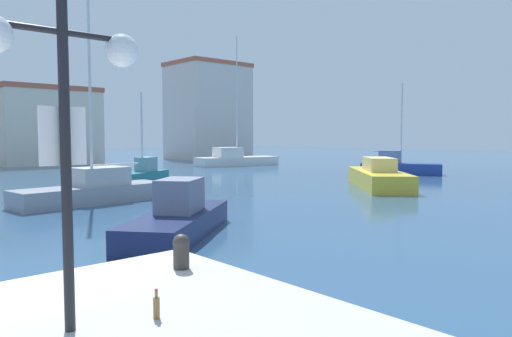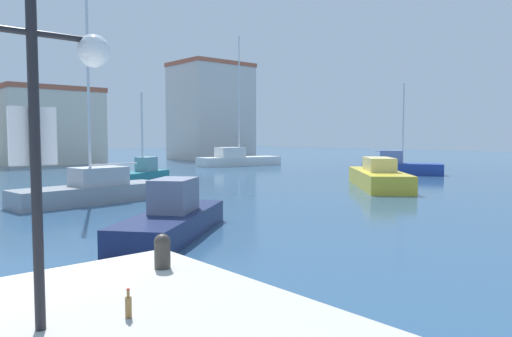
% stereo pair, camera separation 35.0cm
% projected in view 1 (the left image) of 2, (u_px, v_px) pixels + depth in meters
% --- Properties ---
extents(water, '(160.00, 160.00, 0.00)m').
position_uv_depth(water, '(168.00, 180.00, 32.13)').
color(water, '#2D5175').
rests_on(water, ground).
extents(lamppost, '(1.52, 0.34, 3.98)m').
position_uv_depth(lamppost, '(63.00, 69.00, 4.46)').
color(lamppost, black).
rests_on(lamppost, pier_quay).
extents(bottle, '(0.07, 0.07, 0.31)m').
position_uv_depth(bottle, '(156.00, 307.00, 4.93)').
color(bottle, olive).
rests_on(bottle, pier_quay).
extents(mooring_bollard, '(0.24, 0.24, 0.50)m').
position_uv_depth(mooring_bollard, '(181.00, 250.00, 6.78)').
color(mooring_bollard, '#38332D').
rests_on(mooring_bollard, pier_quay).
extents(sailboat_blue_outer_mooring, '(4.75, 6.18, 6.98)m').
position_uv_depth(sailboat_blue_outer_mooring, '(399.00, 166.00, 37.15)').
color(sailboat_blue_outer_mooring, '#233D93').
rests_on(sailboat_blue_outer_mooring, water).
extents(motorboat_yellow_far_right, '(7.30, 7.34, 1.73)m').
position_uv_depth(motorboat_yellow_far_right, '(378.00, 177.00, 27.71)').
color(motorboat_yellow_far_right, gold).
rests_on(motorboat_yellow_far_right, water).
extents(motorboat_navy_distant_east, '(5.54, 4.94, 1.69)m').
position_uv_depth(motorboat_navy_distant_east, '(179.00, 219.00, 14.12)').
color(motorboat_navy_distant_east, '#19234C').
rests_on(motorboat_navy_distant_east, water).
extents(sailboat_teal_behind_lamppost, '(4.26, 3.23, 5.59)m').
position_uv_depth(sailboat_teal_behind_lamppost, '(143.00, 175.00, 29.16)').
color(sailboat_teal_behind_lamppost, '#1E707A').
rests_on(sailboat_teal_behind_lamppost, water).
extents(sailboat_white_mid_harbor, '(8.70, 4.00, 12.81)m').
position_uv_depth(sailboat_white_mid_harbor, '(235.00, 159.00, 47.94)').
color(sailboat_white_mid_harbor, white).
rests_on(sailboat_white_mid_harbor, water).
extents(sailboat_grey_near_pier, '(6.84, 2.61, 10.79)m').
position_uv_depth(sailboat_grey_near_pier, '(94.00, 189.00, 21.16)').
color(sailboat_grey_near_pier, gray).
rests_on(sailboat_grey_near_pier, water).
extents(harbor_office, '(9.89, 6.70, 8.08)m').
position_uv_depth(harbor_office, '(47.00, 126.00, 50.46)').
color(harbor_office, beige).
rests_on(harbor_office, ground).
extents(yacht_club, '(9.17, 7.56, 12.26)m').
position_uv_depth(yacht_club, '(208.00, 111.00, 61.78)').
color(yacht_club, beige).
rests_on(yacht_club, ground).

